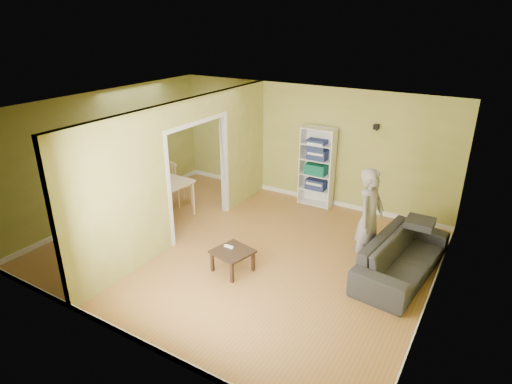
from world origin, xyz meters
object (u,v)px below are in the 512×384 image
(person, at_px, (370,210))
(bookshelf, at_px, (318,167))
(chair_far, at_px, (181,182))
(sofa, at_px, (403,251))
(dining_table, at_px, (160,184))
(chair_near, at_px, (146,203))
(coffee_table, at_px, (233,254))
(chair_left, at_px, (140,188))

(person, distance_m, bookshelf, 2.62)
(chair_far, bearing_deg, sofa, -164.98)
(person, bearing_deg, dining_table, 101.82)
(sofa, distance_m, chair_near, 4.91)
(coffee_table, height_order, chair_far, chair_far)
(dining_table, xyz_separation_m, chair_far, (-0.01, 0.65, -0.19))
(chair_near, height_order, chair_far, chair_far)
(chair_left, distance_m, chair_far, 0.89)
(dining_table, height_order, chair_left, chair_left)
(sofa, xyz_separation_m, bookshelf, (-2.36, 1.93, 0.46))
(person, bearing_deg, chair_near, 108.97)
(sofa, distance_m, dining_table, 4.96)
(chair_left, bearing_deg, bookshelf, 99.78)
(bookshelf, bearing_deg, sofa, -39.26)
(chair_near, bearing_deg, coffee_table, 11.54)
(chair_near, relative_size, chair_far, 0.96)
(bookshelf, height_order, chair_far, bookshelf)
(dining_table, bearing_deg, person, 3.81)
(coffee_table, relative_size, chair_left, 0.65)
(chair_far, bearing_deg, person, -165.73)
(sofa, distance_m, chair_far, 4.97)
(bookshelf, relative_size, chair_far, 1.71)
(coffee_table, relative_size, chair_far, 0.56)
(sofa, xyz_separation_m, chair_far, (-4.96, 0.35, 0.09))
(coffee_table, distance_m, chair_near, 2.47)
(coffee_table, bearing_deg, bookshelf, 88.85)
(bookshelf, height_order, dining_table, bookshelf)
(coffee_table, height_order, dining_table, dining_table)
(bookshelf, relative_size, coffee_table, 3.06)
(person, xyz_separation_m, chair_left, (-5.03, -0.21, -0.57))
(bookshelf, relative_size, chair_left, 1.98)
(person, height_order, chair_near, person)
(chair_left, xyz_separation_m, chair_far, (0.68, 0.57, 0.07))
(chair_near, distance_m, chair_far, 1.19)
(chair_near, bearing_deg, chair_left, 166.30)
(sofa, bearing_deg, chair_left, 98.99)
(bookshelf, bearing_deg, dining_table, -139.26)
(sofa, relative_size, dining_table, 1.78)
(sofa, bearing_deg, coffee_table, 125.84)
(person, distance_m, coffee_table, 2.36)
(person, relative_size, chair_far, 1.97)
(person, bearing_deg, chair_far, 93.23)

